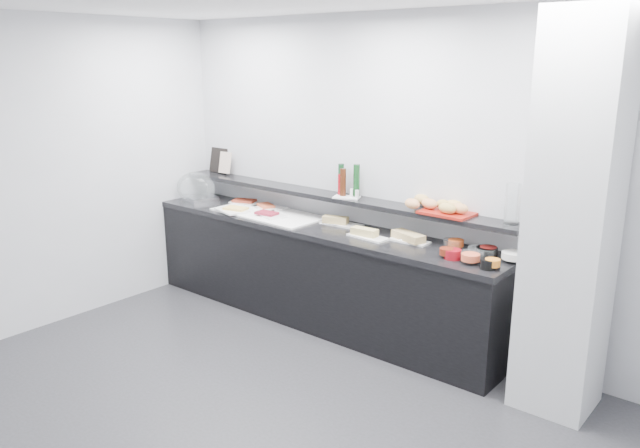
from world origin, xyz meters
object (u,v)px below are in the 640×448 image
Objects in this scene: condiment_tray at (347,197)px; bread_tray at (447,213)px; framed_print at (219,160)px; carafe at (512,204)px; cloche_base at (200,197)px; sandwich_plate_mid at (368,237)px.

condiment_tray is 0.56× the size of bread_tray.
carafe reaches higher than framed_print.
framed_print is 0.65× the size of bread_tray.
cloche_base is 1.83× the size of condiment_tray.
bread_tray reaches higher than sandwich_plate_mid.
bread_tray is at bearing -3.52° from framed_print.
framed_print reaches higher than sandwich_plate_mid.
bread_tray is (0.96, 0.04, 0.00)m from condiment_tray.
cloche_base is at bearing -175.90° from bread_tray.
framed_print is at bearing 153.63° from condiment_tray.
cloche_base is 1.85m from condiment_tray.
framed_print is 1.16× the size of condiment_tray.
framed_print is 3.26m from carafe.
cloche_base is 0.44m from framed_print.
sandwich_plate_mid is at bearing -157.62° from bread_tray.
cloche_base is 1.58× the size of framed_print.
framed_print is at bearing 176.06° from sandwich_plate_mid.
condiment_tray is at bearing -5.78° from framed_print.
bread_tray is (0.59, 0.23, 0.25)m from sandwich_plate_mid.
condiment_tray is at bearing -176.81° from bread_tray.
carafe reaches higher than cloche_base.
sandwich_plate_mid is (2.20, -0.08, -0.01)m from cloche_base.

